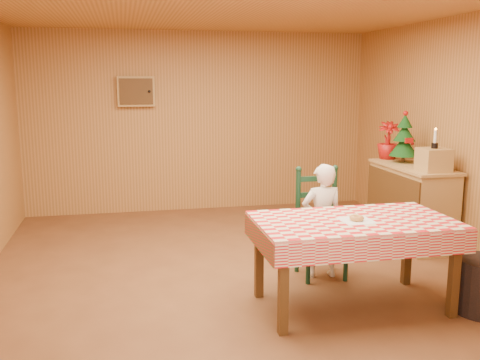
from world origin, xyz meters
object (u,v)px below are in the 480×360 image
(crate, at_px, (434,160))
(shelf_unit, at_px, (411,204))
(dining_table, at_px, (354,229))
(ladder_chair, at_px, (320,225))
(christmas_tree, at_px, (404,139))
(seated_child, at_px, (322,221))

(crate, bearing_deg, shelf_unit, 91.23)
(dining_table, relative_size, ladder_chair, 1.53)
(shelf_unit, relative_size, christmas_tree, 2.00)
(dining_table, bearing_deg, ladder_chair, 90.00)
(dining_table, relative_size, shelf_unit, 1.34)
(dining_table, relative_size, christmas_tree, 2.67)
(seated_child, distance_m, crate, 1.58)
(seated_child, xyz_separation_m, christmas_tree, (1.44, 1.08, 0.65))
(seated_child, relative_size, shelf_unit, 0.91)
(seated_child, bearing_deg, shelf_unit, -149.86)
(ladder_chair, height_order, christmas_tree, christmas_tree)
(dining_table, distance_m, christmas_tree, 2.37)
(seated_child, xyz_separation_m, shelf_unit, (1.43, 0.83, -0.10))
(ladder_chair, xyz_separation_m, seated_child, (-0.00, -0.06, 0.06))
(seated_child, bearing_deg, dining_table, 90.00)
(ladder_chair, height_order, seated_child, seated_child)
(dining_table, xyz_separation_m, shelf_unit, (1.43, 1.56, -0.22))
(seated_child, bearing_deg, christmas_tree, -143.09)
(seated_child, bearing_deg, crate, -163.39)
(christmas_tree, bearing_deg, shelf_unit, -91.98)
(seated_child, distance_m, christmas_tree, 1.91)
(shelf_unit, bearing_deg, seated_child, -149.86)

